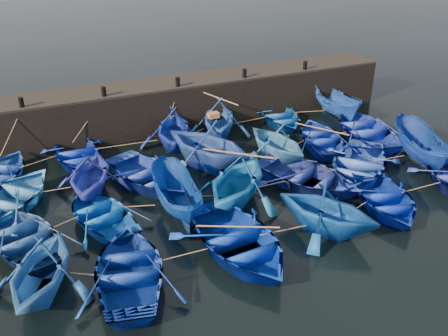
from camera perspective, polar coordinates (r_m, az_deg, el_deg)
name	(u,v)px	position (r m, az deg, el deg)	size (l,w,h in m)	color
ground	(254,216)	(20.69, 3.50, -5.55)	(120.00, 120.00, 0.00)	black
quay_wall	(174,104)	(28.87, -5.74, 7.24)	(26.00, 2.50, 2.50)	black
quay_top	(173,82)	(28.43, -5.87, 9.71)	(26.00, 2.50, 0.12)	black
bollard_0	(21,102)	(26.36, -22.16, 6.99)	(0.24, 0.24, 0.50)	black
bollard_1	(104,91)	(26.65, -13.58, 8.51)	(0.24, 0.24, 0.50)	black
bollard_2	(178,82)	(27.52, -5.31, 9.79)	(0.24, 0.24, 0.50)	black
bollard_3	(244,73)	(28.93, 2.36, 10.79)	(0.24, 0.24, 0.50)	black
bollard_4	(305,65)	(30.79, 9.25, 11.53)	(0.24, 0.24, 0.50)	black
boat_1	(76,154)	(25.72, -16.55, 1.58)	(3.27, 4.57, 0.95)	#0926A4
boat_2	(173,128)	(26.14, -5.81, 4.58)	(3.56, 4.13, 2.18)	#0E2A9E
boat_3	(219,117)	(27.39, -0.59, 5.82)	(3.53, 4.09, 2.15)	#2051B1
boat_4	(280,116)	(29.37, 6.40, 5.91)	(3.14, 4.38, 0.91)	#0D478F
boat_5	(337,105)	(30.73, 12.82, 7.08)	(1.56, 4.13, 1.60)	#1748B3
boat_6	(7,199)	(22.68, -23.51, -3.24)	(3.67, 5.13, 1.07)	blue
boat_7	(90,173)	(22.43, -15.03, -0.57)	(3.44, 3.98, 2.10)	#202C97
boat_8	(149,175)	(22.91, -8.59, -0.74)	(3.58, 5.00, 1.04)	#1B3AAB
boat_9	(208,143)	(23.82, -1.85, 2.82)	(4.22, 4.89, 2.57)	#204597
boat_10	(277,141)	(24.76, 6.07, 3.07)	(3.42, 3.97, 2.09)	#3073BF
boat_11	(321,138)	(26.90, 11.00, 3.44)	(3.21, 4.49, 0.93)	navy
boat_12	(366,129)	(28.30, 15.88, 4.34)	(3.90, 5.45, 1.13)	#172EA2
boat_13	(23,237)	(20.10, -22.00, -7.28)	(3.38, 4.73, 0.98)	navy
boat_14	(101,214)	(20.58, -13.84, -5.13)	(3.07, 4.29, 0.89)	#0847AB
boat_15	(176,195)	(20.60, -5.56, -3.04)	(1.63, 4.33, 1.67)	navy
boat_16	(237,179)	(20.95, 1.55, -1.28)	(3.83, 4.45, 2.34)	#0D58A2
boat_17	(308,176)	(22.78, 9.55, -0.95)	(3.69, 5.16, 1.07)	navy
boat_18	(358,165)	(24.29, 15.06, 0.35)	(3.71, 5.18, 1.07)	blue
boat_19	(420,146)	(26.29, 21.47, 2.34)	(1.72, 4.57, 1.77)	navy
boat_20	(40,268)	(17.38, -20.29, -10.67)	(3.44, 3.99, 2.10)	#1E5494
boat_21	(130,269)	(17.42, -10.70, -11.33)	(3.54, 4.94, 1.03)	navy
boat_22	(238,240)	(18.33, 1.56, -8.27)	(3.96, 5.53, 1.15)	#032793
boat_23	(327,209)	(19.55, 11.74, -4.59)	(3.53, 4.09, 2.15)	#0A4598
boat_24	(385,198)	(22.01, 17.89, -3.33)	(3.24, 4.53, 0.94)	#041F8F
wooden_crate	(213,115)	(23.36, -1.21, 6.06)	(0.51, 0.38, 0.23)	brown
mooring_ropes	(210,148)	(24.32, -1.58, 2.30)	(18.89, 11.62, 2.10)	tan
loose_oars	(256,145)	(22.84, 3.71, 2.69)	(10.15, 12.13, 1.47)	#99724C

